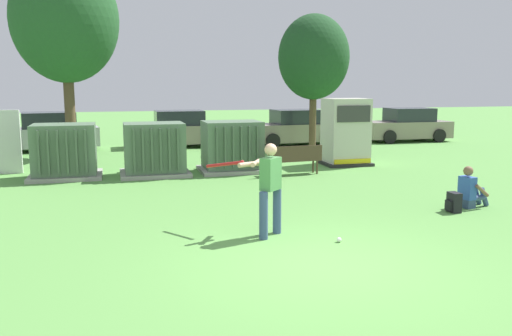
{
  "coord_description": "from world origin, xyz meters",
  "views": [
    {
      "loc": [
        -3.11,
        -7.51,
        2.82
      ],
      "look_at": [
        -0.14,
        3.5,
        1.0
      ],
      "focal_mm": 37.39,
      "sensor_mm": 36.0,
      "label": 1
    }
  ],
  "objects_px": {
    "parked_car_left_of_center": "(177,130)",
    "batter": "(268,184)",
    "sports_ball": "(339,240)",
    "transformer_mid_west": "(154,150)",
    "transformer_west": "(65,152)",
    "park_bench": "(294,158)",
    "transformer_mid_east": "(232,147)",
    "parked_car_right_of_center": "(294,129)",
    "backpack": "(454,203)",
    "generator_enclosure": "(346,132)",
    "parked_car_leftmost": "(47,133)",
    "parked_car_rightmost": "(407,126)",
    "seated_spectator": "(470,191)"
  },
  "relations": [
    {
      "from": "transformer_west",
      "to": "generator_enclosure",
      "type": "height_order",
      "value": "generator_enclosure"
    },
    {
      "from": "transformer_mid_east",
      "to": "sports_ball",
      "type": "xyz_separation_m",
      "value": [
        0.16,
        -8.09,
        -0.74
      ]
    },
    {
      "from": "backpack",
      "to": "parked_car_rightmost",
      "type": "bearing_deg",
      "value": 63.18
    },
    {
      "from": "transformer_west",
      "to": "park_bench",
      "type": "bearing_deg",
      "value": -10.93
    },
    {
      "from": "parked_car_left_of_center",
      "to": "parked_car_right_of_center",
      "type": "height_order",
      "value": "same"
    },
    {
      "from": "seated_spectator",
      "to": "parked_car_leftmost",
      "type": "distance_m",
      "value": 17.22
    },
    {
      "from": "transformer_mid_east",
      "to": "backpack",
      "type": "xyz_separation_m",
      "value": [
        3.53,
        -6.65,
        -0.57
      ]
    },
    {
      "from": "sports_ball",
      "to": "parked_car_left_of_center",
      "type": "xyz_separation_m",
      "value": [
        -1.07,
        15.3,
        0.71
      ]
    },
    {
      "from": "sports_ball",
      "to": "parked_car_leftmost",
      "type": "relative_size",
      "value": 0.02
    },
    {
      "from": "transformer_mid_east",
      "to": "transformer_west",
      "type": "bearing_deg",
      "value": 178.32
    },
    {
      "from": "generator_enclosure",
      "to": "parked_car_left_of_center",
      "type": "distance_m",
      "value": 8.48
    },
    {
      "from": "parked_car_rightmost",
      "to": "transformer_mid_west",
      "type": "bearing_deg",
      "value": -152.09
    },
    {
      "from": "sports_ball",
      "to": "transformer_mid_west",
      "type": "bearing_deg",
      "value": 108.12
    },
    {
      "from": "sports_ball",
      "to": "parked_car_right_of_center",
      "type": "bearing_deg",
      "value": 73.92
    },
    {
      "from": "transformer_mid_east",
      "to": "generator_enclosure",
      "type": "bearing_deg",
      "value": 5.62
    },
    {
      "from": "transformer_mid_east",
      "to": "backpack",
      "type": "distance_m",
      "value": 7.55
    },
    {
      "from": "batter",
      "to": "transformer_mid_east",
      "type": "bearing_deg",
      "value": 82.57
    },
    {
      "from": "generator_enclosure",
      "to": "parked_car_right_of_center",
      "type": "height_order",
      "value": "generator_enclosure"
    },
    {
      "from": "parked_car_right_of_center",
      "to": "parked_car_rightmost",
      "type": "bearing_deg",
      "value": 0.6
    },
    {
      "from": "transformer_mid_west",
      "to": "seated_spectator",
      "type": "height_order",
      "value": "transformer_mid_west"
    },
    {
      "from": "seated_spectator",
      "to": "backpack",
      "type": "relative_size",
      "value": 2.19
    },
    {
      "from": "parked_car_left_of_center",
      "to": "batter",
      "type": "bearing_deg",
      "value": -90.19
    },
    {
      "from": "transformer_mid_east",
      "to": "parked_car_right_of_center",
      "type": "bearing_deg",
      "value": 56.39
    },
    {
      "from": "parked_car_rightmost",
      "to": "sports_ball",
      "type": "bearing_deg",
      "value": -124.39
    },
    {
      "from": "transformer_mid_west",
      "to": "park_bench",
      "type": "bearing_deg",
      "value": -14.74
    },
    {
      "from": "parked_car_leftmost",
      "to": "parked_car_right_of_center",
      "type": "distance_m",
      "value": 10.78
    },
    {
      "from": "transformer_mid_east",
      "to": "seated_spectator",
      "type": "bearing_deg",
      "value": -56.61
    },
    {
      "from": "parked_car_left_of_center",
      "to": "parked_car_right_of_center",
      "type": "relative_size",
      "value": 0.98
    },
    {
      "from": "transformer_west",
      "to": "parked_car_right_of_center",
      "type": "relative_size",
      "value": 0.49
    },
    {
      "from": "park_bench",
      "to": "seated_spectator",
      "type": "xyz_separation_m",
      "value": [
        2.47,
        -5.17,
        -0.16
      ]
    },
    {
      "from": "backpack",
      "to": "transformer_west",
      "type": "bearing_deg",
      "value": 141.76
    },
    {
      "from": "park_bench",
      "to": "parked_car_right_of_center",
      "type": "height_order",
      "value": "parked_car_right_of_center"
    },
    {
      "from": "transformer_mid_east",
      "to": "batter",
      "type": "distance_m",
      "value": 7.41
    },
    {
      "from": "transformer_mid_east",
      "to": "parked_car_right_of_center",
      "type": "distance_m",
      "value": 7.94
    },
    {
      "from": "generator_enclosure",
      "to": "backpack",
      "type": "bearing_deg",
      "value": -94.94
    },
    {
      "from": "backpack",
      "to": "parked_car_right_of_center",
      "type": "relative_size",
      "value": 0.1
    },
    {
      "from": "transformer_west",
      "to": "sports_ball",
      "type": "xyz_separation_m",
      "value": [
        5.25,
        -8.24,
        -0.74
      ]
    },
    {
      "from": "parked_car_right_of_center",
      "to": "batter",
      "type": "bearing_deg",
      "value": -110.98
    },
    {
      "from": "transformer_mid_west",
      "to": "parked_car_rightmost",
      "type": "height_order",
      "value": "same"
    },
    {
      "from": "transformer_west",
      "to": "backpack",
      "type": "relative_size",
      "value": 4.77
    },
    {
      "from": "transformer_mid_west",
      "to": "parked_car_right_of_center",
      "type": "xyz_separation_m",
      "value": [
        6.86,
        6.68,
        -0.04
      ]
    },
    {
      "from": "parked_car_right_of_center",
      "to": "sports_ball",
      "type": "bearing_deg",
      "value": -106.08
    },
    {
      "from": "backpack",
      "to": "parked_car_left_of_center",
      "type": "distance_m",
      "value": 14.56
    },
    {
      "from": "transformer_mid_west",
      "to": "parked_car_left_of_center",
      "type": "height_order",
      "value": "same"
    },
    {
      "from": "batter",
      "to": "sports_ball",
      "type": "distance_m",
      "value": 1.63
    },
    {
      "from": "parked_car_right_of_center",
      "to": "generator_enclosure",
      "type": "bearing_deg",
      "value": -92.39
    },
    {
      "from": "batter",
      "to": "parked_car_leftmost",
      "type": "xyz_separation_m",
      "value": [
        -5.41,
        14.62,
        -0.22
      ]
    },
    {
      "from": "transformer_west",
      "to": "transformer_mid_east",
      "type": "distance_m",
      "value": 5.1
    },
    {
      "from": "transformer_mid_east",
      "to": "batter",
      "type": "bearing_deg",
      "value": -97.43
    },
    {
      "from": "backpack",
      "to": "parked_car_left_of_center",
      "type": "bearing_deg",
      "value": 107.76
    }
  ]
}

